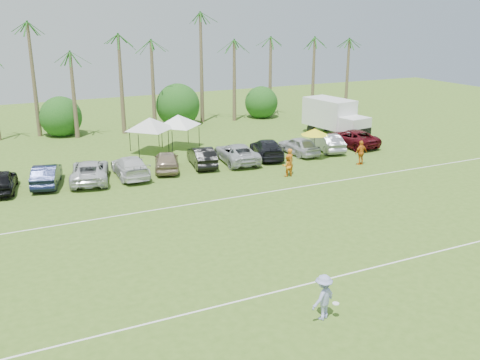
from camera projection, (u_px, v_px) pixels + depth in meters
name	position (u px, v px, depth m)	size (l,w,h in m)	color
ground	(344.00, 302.00, 22.40)	(120.00, 120.00, 0.00)	#43651E
field_lines	(256.00, 234.00, 29.28)	(80.00, 12.10, 0.01)	white
palm_tree_3	(29.00, 30.00, 48.74)	(2.40, 2.40, 11.90)	brown
palm_tree_4	(77.00, 57.00, 51.17)	(2.40, 2.40, 8.90)	brown
palm_tree_5	(118.00, 46.00, 52.55)	(2.40, 2.40, 9.90)	brown
palm_tree_6	(156.00, 37.00, 53.94)	(2.40, 2.40, 10.90)	brown
palm_tree_7	(193.00, 27.00, 55.33)	(2.40, 2.40, 11.90)	brown
palm_tree_8	(237.00, 51.00, 58.17)	(2.40, 2.40, 8.90)	brown
palm_tree_9	(277.00, 42.00, 59.97)	(2.40, 2.40, 9.90)	brown
palm_tree_10	(315.00, 33.00, 61.77)	(2.40, 2.40, 10.90)	brown
palm_tree_11	(344.00, 25.00, 63.16)	(2.40, 2.40, 11.90)	brown
bush_tree_1	(59.00, 115.00, 52.92)	(4.00, 4.00, 4.00)	brown
bush_tree_2	(175.00, 107.00, 57.86)	(4.00, 4.00, 4.00)	brown
bush_tree_3	(257.00, 100.00, 61.98)	(4.00, 4.00, 4.00)	brown
sideline_player_a	(289.00, 162.00, 39.66)	(0.73, 0.48, 1.99)	orange
sideline_player_b	(287.00, 166.00, 39.30)	(0.78, 0.61, 1.60)	orange
sideline_player_c	(361.00, 153.00, 42.24)	(1.15, 0.48, 1.96)	orange
box_truck	(335.00, 117.00, 51.65)	(3.63, 7.20, 3.55)	white
canopy_tent_left	(150.00, 118.00, 45.10)	(4.46, 4.46, 3.61)	black
canopy_tent_right	(178.00, 115.00, 46.79)	(4.33, 4.33, 3.51)	black
market_umbrella	(315.00, 132.00, 43.52)	(2.29, 2.29, 2.54)	black
frisbee_player	(323.00, 297.00, 20.97)	(1.39, 1.08, 1.89)	#959CD4
parked_car_0	(1.00, 181.00, 35.93)	(1.80, 4.47, 1.52)	black
parked_car_1	(46.00, 175.00, 37.25)	(1.61, 4.62, 1.52)	black
parked_car_2	(90.00, 171.00, 38.16)	(2.53, 5.48, 1.52)	silver
parked_car_3	(130.00, 166.00, 39.27)	(2.13, 5.25, 1.52)	silver
parked_car_4	(167.00, 161.00, 40.77)	(1.80, 4.47, 1.52)	gray
parked_car_5	(202.00, 156.00, 42.01)	(1.61, 4.62, 1.52)	black
parked_car_6	(237.00, 153.00, 43.00)	(2.53, 5.48, 1.52)	#B2B5B8
parked_car_7	(267.00, 148.00, 44.44)	(2.13, 5.25, 1.52)	black
parked_car_8	(299.00, 146.00, 45.39)	(1.80, 4.47, 1.52)	silver
parked_car_9	(327.00, 142.00, 46.55)	(1.61, 4.62, 1.52)	gray
parked_car_10	(351.00, 138.00, 48.13)	(2.53, 5.48, 1.52)	#510C13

